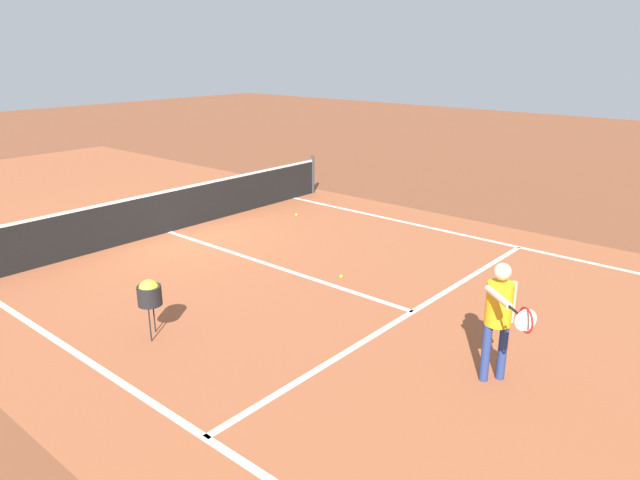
# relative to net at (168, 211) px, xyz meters

# --- Properties ---
(ground_plane) EXTENTS (60.00, 60.00, 0.00)m
(ground_plane) POSITION_rel_net_xyz_m (0.00, 0.00, -0.49)
(ground_plane) COLOR brown
(court_surface_inbounds) EXTENTS (10.62, 24.40, 0.00)m
(court_surface_inbounds) POSITION_rel_net_xyz_m (0.00, 0.00, -0.49)
(court_surface_inbounds) COLOR #9E5433
(court_surface_inbounds) RESTS_ON ground_plane
(line_sideline_left) EXTENTS (0.10, 11.89, 0.01)m
(line_sideline_left) POSITION_rel_net_xyz_m (-4.11, -5.95, -0.49)
(line_sideline_left) COLOR white
(line_sideline_left) RESTS_ON ground_plane
(line_sideline_right) EXTENTS (0.10, 11.89, 0.01)m
(line_sideline_right) POSITION_rel_net_xyz_m (4.11, -5.95, -0.49)
(line_sideline_right) COLOR white
(line_sideline_right) RESTS_ON ground_plane
(line_service_near) EXTENTS (8.22, 0.10, 0.01)m
(line_service_near) POSITION_rel_net_xyz_m (0.00, -6.40, -0.49)
(line_service_near) COLOR white
(line_service_near) RESTS_ON ground_plane
(line_center_service) EXTENTS (0.10, 6.40, 0.01)m
(line_center_service) POSITION_rel_net_xyz_m (0.00, -3.20, -0.49)
(line_center_service) COLOR white
(line_center_service) RESTS_ON ground_plane
(net) EXTENTS (9.87, 0.09, 1.07)m
(net) POSITION_rel_net_xyz_m (0.00, 0.00, 0.00)
(net) COLOR #33383D
(net) RESTS_ON ground_plane
(player_near) EXTENTS (0.95, 0.85, 1.55)m
(player_near) POSITION_rel_net_xyz_m (-1.05, -8.22, 0.46)
(player_near) COLOR navy
(player_near) RESTS_ON ground_plane
(ball_hopper) EXTENTS (0.34, 0.34, 0.87)m
(ball_hopper) POSITION_rel_net_xyz_m (-3.14, -4.01, 0.18)
(ball_hopper) COLOR black
(ball_hopper) RESTS_ON ground_plane
(tennis_ball_near_net) EXTENTS (0.07, 0.07, 0.07)m
(tennis_ball_near_net) POSITION_rel_net_xyz_m (2.82, -1.28, -0.46)
(tennis_ball_near_net) COLOR #CCE033
(tennis_ball_near_net) RESTS_ON ground_plane
(tennis_ball_mid_court) EXTENTS (0.07, 0.07, 0.07)m
(tennis_ball_mid_court) POSITION_rel_net_xyz_m (0.36, -4.66, -0.46)
(tennis_ball_mid_court) COLOR #CCE033
(tennis_ball_mid_court) RESTS_ON ground_plane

